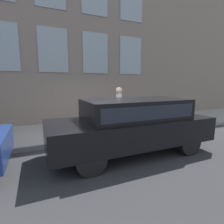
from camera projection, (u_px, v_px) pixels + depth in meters
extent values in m
plane|color=#2D2D30|center=(97.00, 142.00, 6.15)|extent=(80.00, 80.00, 0.00)
cube|color=gray|center=(86.00, 130.00, 7.53)|extent=(3.08, 60.00, 0.16)
cube|color=gray|center=(74.00, 24.00, 8.30)|extent=(0.30, 40.00, 9.67)
cube|color=#8C9EA8|center=(131.00, 56.00, 9.56)|extent=(0.03, 1.31, 1.97)
cube|color=#8C9EA8|center=(95.00, 53.00, 8.75)|extent=(0.03, 1.31, 1.97)
cube|color=#8C9EA8|center=(53.00, 50.00, 7.95)|extent=(0.03, 1.31, 1.97)
cube|color=#8C9EA8|center=(1.00, 46.00, 7.15)|extent=(0.03, 1.31, 1.97)
cube|color=#8C9EA8|center=(132.00, 1.00, 9.12)|extent=(0.03, 1.31, 1.97)
cylinder|color=red|center=(104.00, 132.00, 6.73)|extent=(0.33, 0.33, 0.04)
cylinder|color=red|center=(104.00, 124.00, 6.68)|extent=(0.24, 0.24, 0.72)
sphere|color=maroon|center=(104.00, 114.00, 6.62)|extent=(0.25, 0.25, 0.25)
cylinder|color=black|center=(104.00, 112.00, 6.61)|extent=(0.08, 0.08, 0.10)
cylinder|color=red|center=(108.00, 121.00, 6.73)|extent=(0.09, 0.10, 0.09)
cylinder|color=red|center=(100.00, 122.00, 6.60)|extent=(0.09, 0.10, 0.09)
cylinder|color=#232328|center=(120.00, 118.00, 7.43)|extent=(0.12, 0.12, 0.83)
cylinder|color=#232328|center=(118.00, 118.00, 7.59)|extent=(0.12, 0.12, 0.83)
cube|color=white|center=(119.00, 101.00, 7.39)|extent=(0.23, 0.16, 0.62)
cylinder|color=white|center=(121.00, 101.00, 7.25)|extent=(0.10, 0.10, 0.59)
cylinder|color=white|center=(117.00, 100.00, 7.54)|extent=(0.10, 0.10, 0.59)
sphere|color=beige|center=(119.00, 90.00, 7.32)|extent=(0.28, 0.28, 0.28)
cylinder|color=black|center=(91.00, 160.00, 3.87)|extent=(0.24, 0.71, 0.71)
cylinder|color=black|center=(76.00, 140.00, 5.30)|extent=(0.24, 0.71, 0.71)
cylinder|color=black|center=(189.00, 143.00, 5.04)|extent=(0.24, 0.71, 0.71)
cylinder|color=black|center=(155.00, 130.00, 6.46)|extent=(0.24, 0.71, 0.71)
cube|color=black|center=(131.00, 130.00, 5.11)|extent=(1.82, 4.75, 0.69)
cube|color=black|center=(135.00, 109.00, 5.06)|extent=(1.60, 2.94, 0.56)
cube|color=#1E232D|center=(135.00, 109.00, 5.06)|extent=(1.61, 2.71, 0.36)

